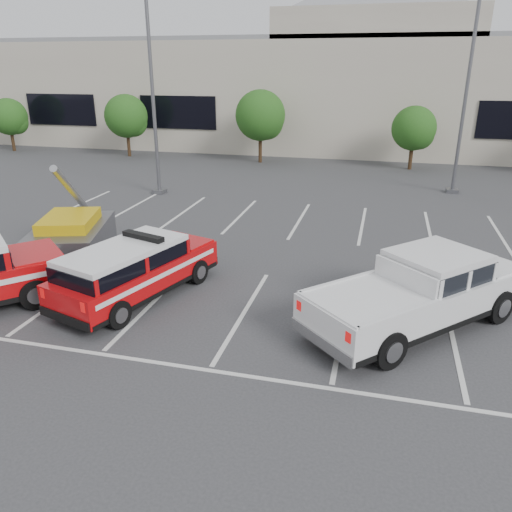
% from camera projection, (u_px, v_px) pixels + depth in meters
% --- Properties ---
extents(ground, '(120.00, 120.00, 0.00)m').
position_uv_depth(ground, '(244.00, 313.00, 13.66)').
color(ground, '#343437').
rests_on(ground, ground).
extents(stall_markings, '(23.00, 15.00, 0.01)m').
position_uv_depth(stall_markings, '(278.00, 256.00, 17.73)').
color(stall_markings, silver).
rests_on(stall_markings, ground).
extents(convention_building, '(60.00, 16.99, 13.20)m').
position_uv_depth(convention_building, '(351.00, 86.00, 40.73)').
color(convention_building, beige).
rests_on(convention_building, ground).
extents(tree_far_left, '(2.77, 2.77, 3.99)m').
position_uv_depth(tree_far_left, '(10.00, 118.00, 38.47)').
color(tree_far_left, '#3F2B19').
rests_on(tree_far_left, ground).
extents(tree_left, '(3.07, 3.07, 4.42)m').
position_uv_depth(tree_left, '(128.00, 118.00, 36.05)').
color(tree_left, '#3F2B19').
rests_on(tree_left, ground).
extents(tree_mid_left, '(3.37, 3.37, 4.85)m').
position_uv_depth(tree_mid_left, '(262.00, 117.00, 33.64)').
color(tree_mid_left, '#3F2B19').
rests_on(tree_mid_left, ground).
extents(tree_mid_right, '(2.77, 2.77, 3.99)m').
position_uv_depth(tree_mid_right, '(415.00, 130.00, 31.51)').
color(tree_mid_right, '#3F2B19').
rests_on(tree_mid_right, ground).
extents(light_pole_left, '(0.90, 0.60, 10.24)m').
position_uv_depth(light_pole_left, '(152.00, 90.00, 24.50)').
color(light_pole_left, '#59595E').
rests_on(light_pole_left, ground).
extents(light_pole_mid, '(0.90, 0.60, 10.24)m').
position_uv_depth(light_pole_mid, '(467.00, 90.00, 24.64)').
color(light_pole_mid, '#59595E').
rests_on(light_pole_mid, ground).
extents(fire_chief_suv, '(3.34, 5.51, 1.82)m').
position_uv_depth(fire_chief_suv, '(135.00, 274.00, 14.32)').
color(fire_chief_suv, '#B3080B').
rests_on(fire_chief_suv, ground).
extents(white_pickup, '(5.89, 6.02, 1.92)m').
position_uv_depth(white_pickup, '(419.00, 298.00, 12.76)').
color(white_pickup, silver).
rests_on(white_pickup, ground).
extents(utility_rig, '(3.55, 4.58, 3.40)m').
position_uv_depth(utility_rig, '(67.00, 239.00, 17.34)').
color(utility_rig, '#59595E').
rests_on(utility_rig, ground).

